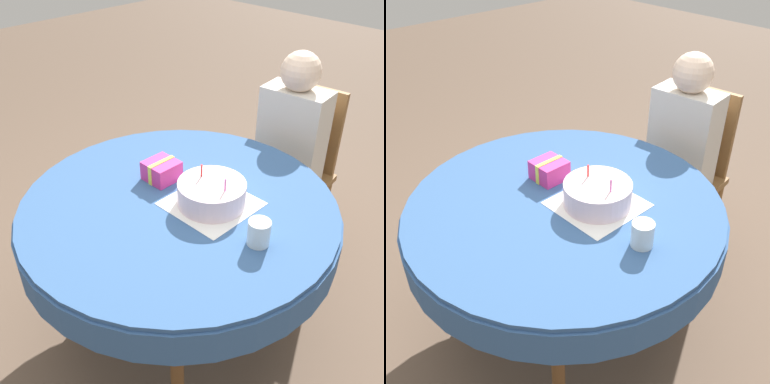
{
  "view_description": "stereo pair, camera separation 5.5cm",
  "coord_description": "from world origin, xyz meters",
  "views": [
    {
      "loc": [
        1.08,
        -1.01,
        1.82
      ],
      "look_at": [
        0.05,
        0.02,
        0.82
      ],
      "focal_mm": 42.0,
      "sensor_mm": 36.0,
      "label": 1
    },
    {
      "loc": [
        1.12,
        -0.97,
        1.82
      ],
      "look_at": [
        0.05,
        0.02,
        0.82
      ],
      "focal_mm": 42.0,
      "sensor_mm": 36.0,
      "label": 2
    }
  ],
  "objects": [
    {
      "name": "dining_table",
      "position": [
        0.0,
        0.0,
        0.67
      ],
      "size": [
        1.3,
        1.3,
        0.76
      ],
      "color": "#335689",
      "rests_on": "ground_plane"
    },
    {
      "name": "napkin",
      "position": [
        0.11,
        0.08,
        0.76
      ],
      "size": [
        0.32,
        0.32,
        0.0
      ],
      "color": "white",
      "rests_on": "dining_table"
    },
    {
      "name": "birthday_cake",
      "position": [
        0.11,
        0.08,
        0.81
      ],
      "size": [
        0.27,
        0.27,
        0.15
      ],
      "color": "silver",
      "rests_on": "dining_table"
    },
    {
      "name": "ground_plane",
      "position": [
        0.0,
        0.0,
        0.0
      ],
      "size": [
        12.0,
        12.0,
        0.0
      ],
      "primitive_type": "plane",
      "color": "brown"
    },
    {
      "name": "person",
      "position": [
        -0.05,
        0.87,
        0.69
      ],
      "size": [
        0.36,
        0.3,
        1.16
      ],
      "rotation": [
        0.0,
        0.0,
        0.11
      ],
      "color": "beige",
      "rests_on": "ground_plane"
    },
    {
      "name": "chair",
      "position": [
        -0.06,
        0.97,
        0.49
      ],
      "size": [
        0.47,
        0.47,
        0.93
      ],
      "rotation": [
        0.0,
        0.0,
        0.11
      ],
      "color": "brown",
      "rests_on": "ground_plane"
    },
    {
      "name": "drinking_glass",
      "position": [
        0.39,
        0.02,
        0.81
      ],
      "size": [
        0.08,
        0.08,
        0.1
      ],
      "color": "silver",
      "rests_on": "dining_table"
    },
    {
      "name": "gift_box",
      "position": [
        -0.17,
        0.06,
        0.8
      ],
      "size": [
        0.13,
        0.14,
        0.09
      ],
      "color": "#D13384",
      "rests_on": "dining_table"
    }
  ]
}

